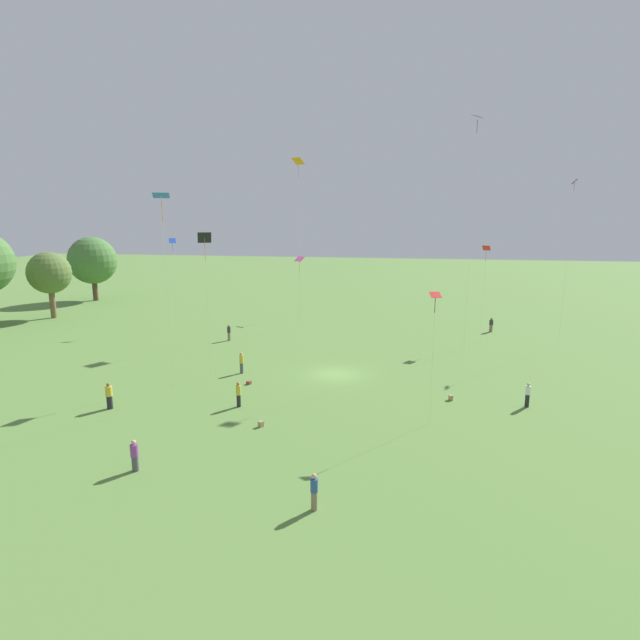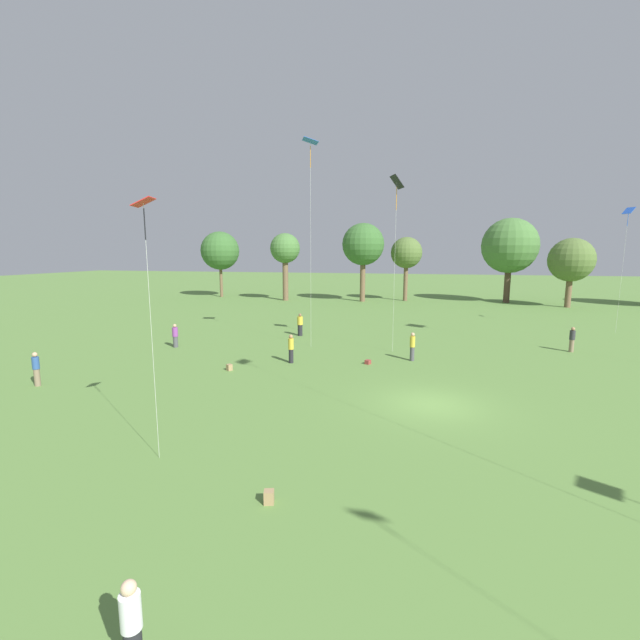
{
  "view_description": "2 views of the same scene",
  "coord_description": "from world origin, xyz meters",
  "px_view_note": "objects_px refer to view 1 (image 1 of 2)",
  "views": [
    {
      "loc": [
        -38.79,
        -5.69,
        12.66
      ],
      "look_at": [
        -2.97,
        0.77,
        5.14
      ],
      "focal_mm": 28.0,
      "sensor_mm": 36.0,
      "label": 1
    },
    {
      "loc": [
        -0.59,
        -18.81,
        6.66
      ],
      "look_at": [
        -5.14,
        0.16,
        3.58
      ],
      "focal_mm": 24.0,
      "sensor_mm": 36.0,
      "label": 2
    }
  ],
  "objects_px": {
    "kite_2": "(298,168)",
    "person_3": "(314,492)",
    "kite_6": "(162,204)",
    "person_2": "(238,394)",
    "kite_1": "(205,243)",
    "kite_0": "(300,261)",
    "kite_8": "(477,134)",
    "kite_7": "(486,253)",
    "person_1": "(135,456)",
    "picnic_bag_1": "(451,398)",
    "person_6": "(241,363)",
    "person_0": "(229,332)",
    "person_4": "(491,325)",
    "person_5": "(528,395)",
    "kite_5": "(435,303)",
    "person_7": "(109,396)",
    "picnic_bag_2": "(249,383)",
    "kite_4": "(573,197)",
    "kite_3": "(173,245)"
  },
  "relations": [
    {
      "from": "kite_1",
      "to": "picnic_bag_2",
      "type": "height_order",
      "value": "kite_1"
    },
    {
      "from": "kite_8",
      "to": "person_6",
      "type": "bearing_deg",
      "value": -166.67
    },
    {
      "from": "person_0",
      "to": "person_1",
      "type": "bearing_deg",
      "value": -151.88
    },
    {
      "from": "person_3",
      "to": "person_6",
      "type": "bearing_deg",
      "value": -52.58
    },
    {
      "from": "kite_0",
      "to": "kite_1",
      "type": "distance_m",
      "value": 25.76
    },
    {
      "from": "person_1",
      "to": "person_4",
      "type": "relative_size",
      "value": 1.04
    },
    {
      "from": "person_3",
      "to": "person_5",
      "type": "height_order",
      "value": "person_3"
    },
    {
      "from": "person_3",
      "to": "person_1",
      "type": "bearing_deg",
      "value": -0.95
    },
    {
      "from": "person_7",
      "to": "person_2",
      "type": "bearing_deg",
      "value": 140.82
    },
    {
      "from": "person_5",
      "to": "person_0",
      "type": "bearing_deg",
      "value": -20.17
    },
    {
      "from": "person_6",
      "to": "kite_1",
      "type": "relative_size",
      "value": 0.15
    },
    {
      "from": "person_0",
      "to": "person_7",
      "type": "relative_size",
      "value": 0.94
    },
    {
      "from": "person_7",
      "to": "kite_3",
      "type": "distance_m",
      "value": 27.93
    },
    {
      "from": "person_1",
      "to": "kite_0",
      "type": "xyz_separation_m",
      "value": [
        40.57,
        0.4,
        6.45
      ]
    },
    {
      "from": "person_7",
      "to": "kite_7",
      "type": "relative_size",
      "value": 0.18
    },
    {
      "from": "kite_1",
      "to": "picnic_bag_2",
      "type": "distance_m",
      "value": 11.28
    },
    {
      "from": "kite_5",
      "to": "person_1",
      "type": "bearing_deg",
      "value": -119.47
    },
    {
      "from": "kite_0",
      "to": "kite_4",
      "type": "distance_m",
      "value": 31.24
    },
    {
      "from": "kite_6",
      "to": "picnic_bag_2",
      "type": "distance_m",
      "value": 14.67
    },
    {
      "from": "kite_0",
      "to": "kite_1",
      "type": "xyz_separation_m",
      "value": [
        -25.47,
        1.76,
        3.47
      ]
    },
    {
      "from": "kite_7",
      "to": "person_6",
      "type": "bearing_deg",
      "value": 102.73
    },
    {
      "from": "person_2",
      "to": "person_6",
      "type": "bearing_deg",
      "value": -13.19
    },
    {
      "from": "kite_7",
      "to": "person_3",
      "type": "bearing_deg",
      "value": 138.38
    },
    {
      "from": "person_0",
      "to": "person_6",
      "type": "xyz_separation_m",
      "value": [
        -10.44,
        -4.96,
        0.05
      ]
    },
    {
      "from": "person_0",
      "to": "kite_2",
      "type": "height_order",
      "value": "kite_2"
    },
    {
      "from": "person_3",
      "to": "kite_6",
      "type": "distance_m",
      "value": 20.7
    },
    {
      "from": "kite_4",
      "to": "kite_6",
      "type": "distance_m",
      "value": 38.06
    },
    {
      "from": "kite_0",
      "to": "kite_8",
      "type": "bearing_deg",
      "value": 32.66
    },
    {
      "from": "person_6",
      "to": "person_5",
      "type": "bearing_deg",
      "value": -67.37
    },
    {
      "from": "person_2",
      "to": "kite_1",
      "type": "relative_size",
      "value": 0.15
    },
    {
      "from": "person_7",
      "to": "kite_0",
      "type": "xyz_separation_m",
      "value": [
        33.15,
        -5.79,
        6.38
      ]
    },
    {
      "from": "kite_3",
      "to": "person_2",
      "type": "bearing_deg",
      "value": -42.48
    },
    {
      "from": "kite_2",
      "to": "person_3",
      "type": "bearing_deg",
      "value": 170.81
    },
    {
      "from": "person_0",
      "to": "kite_8",
      "type": "relative_size",
      "value": 0.08
    },
    {
      "from": "person_5",
      "to": "kite_5",
      "type": "xyz_separation_m",
      "value": [
        -4.02,
        6.61,
        6.81
      ]
    },
    {
      "from": "person_5",
      "to": "person_2",
      "type": "bearing_deg",
      "value": 18.04
    },
    {
      "from": "person_5",
      "to": "kite_4",
      "type": "xyz_separation_m",
      "value": [
        18.58,
        -6.99,
        13.67
      ]
    },
    {
      "from": "person_1",
      "to": "picnic_bag_1",
      "type": "height_order",
      "value": "person_1"
    },
    {
      "from": "kite_6",
      "to": "person_5",
      "type": "bearing_deg",
      "value": -150.45
    },
    {
      "from": "kite_1",
      "to": "kite_3",
      "type": "relative_size",
      "value": 1.12
    },
    {
      "from": "person_3",
      "to": "kite_1",
      "type": "xyz_separation_m",
      "value": [
        16.9,
        11.77,
        9.86
      ]
    },
    {
      "from": "person_0",
      "to": "kite_0",
      "type": "bearing_deg",
      "value": -0.82
    },
    {
      "from": "kite_7",
      "to": "picnic_bag_1",
      "type": "bearing_deg",
      "value": 143.79
    },
    {
      "from": "kite_2",
      "to": "kite_6",
      "type": "bearing_deg",
      "value": 149.77
    },
    {
      "from": "person_5",
      "to": "kite_8",
      "type": "xyz_separation_m",
      "value": [
        14.4,
        2.75,
        18.98
      ]
    },
    {
      "from": "person_2",
      "to": "kite_8",
      "type": "distance_m",
      "value": 30.85
    },
    {
      "from": "person_7",
      "to": "person_3",
      "type": "bearing_deg",
      "value": 98.06
    },
    {
      "from": "person_0",
      "to": "person_2",
      "type": "relative_size",
      "value": 0.97
    },
    {
      "from": "kite_6",
      "to": "kite_7",
      "type": "relative_size",
      "value": 1.44
    },
    {
      "from": "person_1",
      "to": "person_3",
      "type": "distance_m",
      "value": 9.78
    }
  ]
}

